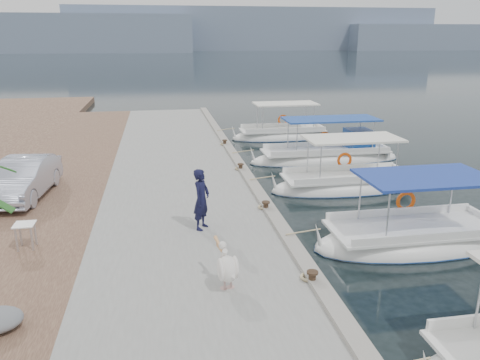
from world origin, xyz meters
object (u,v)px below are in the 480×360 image
pelican (227,267)px  parked_car (24,178)px  fishing_caique_c (346,186)px  fishing_caique_b (413,241)px  fishing_caique_d (327,158)px  fishing_caique_e (282,136)px  fisherman (202,199)px

pelican → parked_car: 10.08m
fishing_caique_c → pelican: (-6.23, -8.00, 0.92)m
fishing_caique_b → fishing_caique_d: 10.18m
fishing_caique_b → fishing_caique_e: size_ratio=1.00×
fishing_caique_c → parked_car: 12.68m
fisherman → fishing_caique_b: bearing=-70.1°
fishing_caique_e → fisherman: fisherman is taller
fishing_caique_d → fisherman: size_ratio=4.19×
fishing_caique_d → fishing_caique_e: 5.89m
fishing_caique_e → parked_car: (-12.61, -10.65, 1.09)m
fishing_caique_c → fisherman: bearing=-146.3°
fisherman → parked_car: size_ratio=0.44×
fisherman → parked_car: fisherman is taller
fishing_caique_c → fishing_caique_d: (0.83, 4.59, 0.06)m
fisherman → fishing_caique_d: bearing=-8.7°
fishing_caique_d → fisherman: 11.60m
fishing_caique_d → parked_car: fishing_caique_d is taller
fishing_caique_d → parked_car: (-13.47, -4.82, 1.03)m
fishing_caique_b → pelican: fishing_caique_b is taller
parked_car → fishing_caique_c: bearing=6.9°
fishing_caique_b → fisherman: (-6.45, 1.24, 1.33)m
fisherman → fishing_caique_e: bearing=7.1°
fishing_caique_c → fishing_caique_d: bearing=79.7°
pelican → fishing_caique_b: bearing=21.6°
fishing_caique_b → fishing_caique_e: bearing=90.0°
fishing_caique_b → fisherman: size_ratio=3.38×
fishing_caique_b → fishing_caique_c: 5.55m
pelican → fisherman: bearing=93.9°
fishing_caique_e → pelican: (-6.20, -18.43, 0.92)m
fishing_caique_e → fishing_caique_c: bearing=-89.9°
fishing_caique_b → fishing_caique_d: same height
pelican → fisherman: (-0.25, 3.68, 0.41)m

